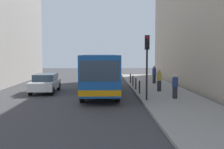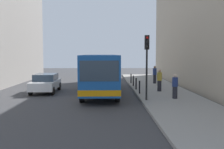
{
  "view_description": "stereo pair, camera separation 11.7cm",
  "coord_description": "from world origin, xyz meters",
  "px_view_note": "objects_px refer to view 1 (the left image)",
  "views": [
    {
      "loc": [
        0.92,
        -18.15,
        3.08
      ],
      "look_at": [
        1.39,
        0.7,
        1.63
      ],
      "focal_mm": 42.97,
      "sensor_mm": 36.0,
      "label": 1
    },
    {
      "loc": [
        1.04,
        -18.15,
        3.08
      ],
      "look_at": [
        1.39,
        0.7,
        1.63
      ],
      "focal_mm": 42.97,
      "sensor_mm": 36.0,
      "label": 2
    }
  ],
  "objects_px": {
    "bollard_mid": "(136,84)",
    "pedestrian_near_signal": "(175,86)",
    "bollard_near": "(139,87)",
    "bollard_farthest": "(131,78)",
    "pedestrian_far_sidewalk": "(154,75)",
    "car_beside_bus": "(46,83)",
    "traffic_light": "(147,55)",
    "bollard_far": "(133,81)",
    "bus": "(100,71)",
    "pedestrian_mid_sidewalk": "(159,80)"
  },
  "relations": [
    {
      "from": "bollard_mid",
      "to": "pedestrian_near_signal",
      "type": "height_order",
      "value": "pedestrian_near_signal"
    },
    {
      "from": "bollard_near",
      "to": "bollard_mid",
      "type": "distance_m",
      "value": 2.36
    },
    {
      "from": "bollard_farthest",
      "to": "pedestrian_far_sidewalk",
      "type": "height_order",
      "value": "pedestrian_far_sidewalk"
    },
    {
      "from": "car_beside_bus",
      "to": "traffic_light",
      "type": "distance_m",
      "value": 9.01
    },
    {
      "from": "bollard_far",
      "to": "bus",
      "type": "bearing_deg",
      "value": -130.79
    },
    {
      "from": "car_beside_bus",
      "to": "bollard_near",
      "type": "relative_size",
      "value": 4.67
    },
    {
      "from": "bollard_far",
      "to": "traffic_light",
      "type": "bearing_deg",
      "value": -89.24
    },
    {
      "from": "bollard_far",
      "to": "pedestrian_far_sidewalk",
      "type": "distance_m",
      "value": 3.16
    },
    {
      "from": "pedestrian_near_signal",
      "to": "pedestrian_mid_sidewalk",
      "type": "distance_m",
      "value": 3.45
    },
    {
      "from": "traffic_light",
      "to": "pedestrian_mid_sidewalk",
      "type": "relative_size",
      "value": 2.38
    },
    {
      "from": "bollard_far",
      "to": "pedestrian_mid_sidewalk",
      "type": "distance_m",
      "value": 3.94
    },
    {
      "from": "traffic_light",
      "to": "bollard_farthest",
      "type": "bearing_deg",
      "value": 90.58
    },
    {
      "from": "bollard_mid",
      "to": "pedestrian_near_signal",
      "type": "xyz_separation_m",
      "value": [
        2.06,
        -4.6,
        0.32
      ]
    },
    {
      "from": "bus",
      "to": "bollard_far",
      "type": "height_order",
      "value": "bus"
    },
    {
      "from": "bollard_near",
      "to": "pedestrian_far_sidewalk",
      "type": "relative_size",
      "value": 0.55
    },
    {
      "from": "bus",
      "to": "bollard_near",
      "type": "bearing_deg",
      "value": 155.15
    },
    {
      "from": "car_beside_bus",
      "to": "bollard_far",
      "type": "bearing_deg",
      "value": -159.35
    },
    {
      "from": "traffic_light",
      "to": "bollard_mid",
      "type": "height_order",
      "value": "traffic_light"
    },
    {
      "from": "bus",
      "to": "bollard_near",
      "type": "height_order",
      "value": "bus"
    },
    {
      "from": "bus",
      "to": "car_beside_bus",
      "type": "height_order",
      "value": "bus"
    },
    {
      "from": "bollard_near",
      "to": "pedestrian_near_signal",
      "type": "distance_m",
      "value": 3.06
    },
    {
      "from": "bollard_near",
      "to": "pedestrian_mid_sidewalk",
      "type": "xyz_separation_m",
      "value": [
        1.71,
        1.19,
        0.39
      ]
    },
    {
      "from": "bollard_far",
      "to": "pedestrian_near_signal",
      "type": "distance_m",
      "value": 7.27
    },
    {
      "from": "pedestrian_mid_sidewalk",
      "to": "bollard_farthest",
      "type": "bearing_deg",
      "value": 152.35
    },
    {
      "from": "bus",
      "to": "traffic_light",
      "type": "xyz_separation_m",
      "value": [
        3.05,
        -4.1,
        1.28
      ]
    },
    {
      "from": "bus",
      "to": "bollard_mid",
      "type": "distance_m",
      "value": 3.32
    },
    {
      "from": "bus",
      "to": "car_beside_bus",
      "type": "relative_size",
      "value": 2.49
    },
    {
      "from": "bus",
      "to": "pedestrian_near_signal",
      "type": "bearing_deg",
      "value": 143.73
    },
    {
      "from": "bollard_far",
      "to": "bollard_farthest",
      "type": "bearing_deg",
      "value": 90.0
    },
    {
      "from": "bollard_near",
      "to": "pedestrian_far_sidewalk",
      "type": "xyz_separation_m",
      "value": [
        2.34,
        6.82,
        0.4
      ]
    },
    {
      "from": "bollard_near",
      "to": "pedestrian_far_sidewalk",
      "type": "height_order",
      "value": "pedestrian_far_sidewalk"
    },
    {
      "from": "pedestrian_far_sidewalk",
      "to": "bollard_near",
      "type": "bearing_deg",
      "value": -95.18
    },
    {
      "from": "car_beside_bus",
      "to": "traffic_light",
      "type": "height_order",
      "value": "traffic_light"
    },
    {
      "from": "bollard_mid",
      "to": "pedestrian_mid_sidewalk",
      "type": "xyz_separation_m",
      "value": [
        1.71,
        -1.17,
        0.39
      ]
    },
    {
      "from": "bollard_farthest",
      "to": "traffic_light",
      "type": "bearing_deg",
      "value": -89.42
    },
    {
      "from": "traffic_light",
      "to": "car_beside_bus",
      "type": "bearing_deg",
      "value": 148.23
    },
    {
      "from": "bollard_mid",
      "to": "pedestrian_mid_sidewalk",
      "type": "bearing_deg",
      "value": -34.43
    },
    {
      "from": "bus",
      "to": "bollard_farthest",
      "type": "bearing_deg",
      "value": -118.02
    },
    {
      "from": "traffic_light",
      "to": "bollard_farthest",
      "type": "height_order",
      "value": "traffic_light"
    },
    {
      "from": "bollard_farthest",
      "to": "pedestrian_mid_sidewalk",
      "type": "height_order",
      "value": "pedestrian_mid_sidewalk"
    },
    {
      "from": "traffic_light",
      "to": "pedestrian_near_signal",
      "type": "height_order",
      "value": "traffic_light"
    },
    {
      "from": "bus",
      "to": "bollard_near",
      "type": "distance_m",
      "value": 3.41
    },
    {
      "from": "traffic_light",
      "to": "bollard_near",
      "type": "xyz_separation_m",
      "value": [
        -0.1,
        2.8,
        -2.38
      ]
    },
    {
      "from": "pedestrian_mid_sidewalk",
      "to": "pedestrian_near_signal",
      "type": "bearing_deg",
      "value": -37.94
    },
    {
      "from": "bollard_far",
      "to": "pedestrian_mid_sidewalk",
      "type": "height_order",
      "value": "pedestrian_mid_sidewalk"
    },
    {
      "from": "bollard_far",
      "to": "pedestrian_far_sidewalk",
      "type": "height_order",
      "value": "pedestrian_far_sidewalk"
    },
    {
      "from": "bollard_mid",
      "to": "car_beside_bus",
      "type": "bearing_deg",
      "value": -175.62
    },
    {
      "from": "bollard_farthest",
      "to": "pedestrian_near_signal",
      "type": "relative_size",
      "value": 0.59
    },
    {
      "from": "car_beside_bus",
      "to": "pedestrian_mid_sidewalk",
      "type": "xyz_separation_m",
      "value": [
        9.04,
        -0.61,
        0.23
      ]
    },
    {
      "from": "bus",
      "to": "pedestrian_near_signal",
      "type": "height_order",
      "value": "bus"
    }
  ]
}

